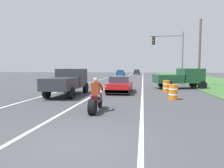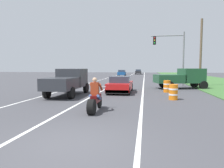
# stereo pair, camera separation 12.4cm
# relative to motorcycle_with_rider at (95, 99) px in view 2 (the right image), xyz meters

# --- Properties ---
(ground_plane) EXTENTS (160.00, 160.00, 0.00)m
(ground_plane) POSITION_rel_motorcycle_with_rider_xyz_m (0.35, -3.98, -0.59)
(ground_plane) COLOR #424247
(lane_stripe_left_solid) EXTENTS (0.14, 120.00, 0.01)m
(lane_stripe_left_solid) POSITION_rel_motorcycle_with_rider_xyz_m (-5.05, 16.02, -0.59)
(lane_stripe_left_solid) COLOR white
(lane_stripe_left_solid) RESTS_ON ground
(lane_stripe_right_solid) EXTENTS (0.14, 120.00, 0.01)m
(lane_stripe_right_solid) POSITION_rel_motorcycle_with_rider_xyz_m (2.15, 16.02, -0.59)
(lane_stripe_right_solid) COLOR white
(lane_stripe_right_solid) RESTS_ON ground
(lane_stripe_centre_dashed) EXTENTS (0.14, 120.00, 0.01)m
(lane_stripe_centre_dashed) POSITION_rel_motorcycle_with_rider_xyz_m (-1.45, 16.02, -0.59)
(lane_stripe_centre_dashed) COLOR white
(lane_stripe_centre_dashed) RESTS_ON ground
(motorcycle_with_rider) EXTENTS (0.70, 2.21, 1.62)m
(motorcycle_with_rider) POSITION_rel_motorcycle_with_rider_xyz_m (0.00, 0.00, 0.00)
(motorcycle_with_rider) COLOR black
(motorcycle_with_rider) RESTS_ON ground
(sports_car_red) EXTENTS (1.84, 4.30, 1.37)m
(sports_car_red) POSITION_rel_motorcycle_with_rider_xyz_m (0.28, 7.48, 0.04)
(sports_car_red) COLOR red
(sports_car_red) RESTS_ON ground
(pickup_truck_left_lane_dark_grey) EXTENTS (2.02, 4.80, 1.98)m
(pickup_truck_left_lane_dark_grey) POSITION_rel_motorcycle_with_rider_xyz_m (-3.37, 5.15, 0.51)
(pickup_truck_left_lane_dark_grey) COLOR #2D3035
(pickup_truck_left_lane_dark_grey) RESTS_ON ground
(pickup_truck_right_shoulder_dark_green) EXTENTS (5.14, 3.14, 1.98)m
(pickup_truck_right_shoulder_dark_green) POSITION_rel_motorcycle_with_rider_xyz_m (5.92, 11.49, 0.51)
(pickup_truck_right_shoulder_dark_green) COLOR #1E4C2D
(pickup_truck_right_shoulder_dark_green) RESTS_ON ground
(traffic_light_mast_near) EXTENTS (3.64, 0.34, 6.00)m
(traffic_light_mast_near) POSITION_rel_motorcycle_with_rider_xyz_m (5.40, 14.20, 3.34)
(traffic_light_mast_near) COLOR gray
(traffic_light_mast_near) RESTS_ON ground
(utility_pole_roadside) EXTENTS (0.24, 0.24, 7.36)m
(utility_pole_roadside) POSITION_rel_motorcycle_with_rider_xyz_m (8.32, 14.40, 3.09)
(utility_pole_roadside) COLOR brown
(utility_pole_roadside) RESTS_ON ground
(construction_barrel_nearest) EXTENTS (0.58, 0.58, 1.00)m
(construction_barrel_nearest) POSITION_rel_motorcycle_with_rider_xyz_m (4.11, 4.25, -0.09)
(construction_barrel_nearest) COLOR orange
(construction_barrel_nearest) RESTS_ON ground
(construction_barrel_mid) EXTENTS (0.58, 0.58, 1.00)m
(construction_barrel_mid) POSITION_rel_motorcycle_with_rider_xyz_m (4.13, 8.21, -0.09)
(construction_barrel_mid) COLOR orange
(construction_barrel_mid) RESTS_ON ground
(distant_car_far_ahead) EXTENTS (1.80, 4.00, 1.50)m
(distant_car_far_ahead) POSITION_rel_motorcycle_with_rider_xyz_m (-3.26, 39.50, 0.18)
(distant_car_far_ahead) COLOR #194C8C
(distant_car_far_ahead) RESTS_ON ground
(distant_car_further_ahead) EXTENTS (1.80, 4.00, 1.50)m
(distant_car_further_ahead) POSITION_rel_motorcycle_with_rider_xyz_m (0.29, 52.81, 0.18)
(distant_car_further_ahead) COLOR #262628
(distant_car_further_ahead) RESTS_ON ground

